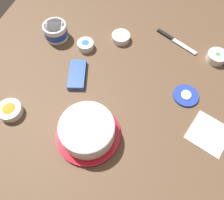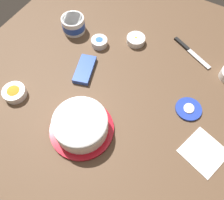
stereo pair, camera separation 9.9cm
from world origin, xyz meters
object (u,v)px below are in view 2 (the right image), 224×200
Objects in this scene: sprinkle_bowl_yellow at (136,40)px; spreading_knife at (189,50)px; frosting_tub at (73,24)px; candy_box_lower at (85,70)px; frosted_cake at (81,125)px; frosting_tub_lid at (189,109)px; sprinkle_bowl_blue at (99,42)px; sprinkle_bowl_orange at (14,92)px; paper_napkin at (204,152)px.

spreading_knife is at bearing 108.01° from sprinkle_bowl_yellow.
frosting_tub reaches higher than candy_box_lower.
frosted_cake is at bearing 14.26° from candy_box_lower.
frosting_tub_lid is 1.39× the size of sprinkle_bowl_blue.
sprinkle_bowl_blue reaches higher than spreading_knife.
candy_box_lower is at bearing 143.74° from sprinkle_bowl_orange.
frosting_tub_lid is 0.50× the size of spreading_knife.
frosting_tub is at bearing -179.58° from sprinkle_bowl_orange.
paper_napkin is (0.46, 0.24, -0.00)m from spreading_knife.
frosted_cake is 0.54m from sprinkle_bowl_yellow.
spreading_knife is (-0.31, -0.12, -0.00)m from frosting_tub_lid.
sprinkle_bowl_yellow is at bearing -176.50° from frosted_cake.
paper_napkin is (-0.16, 0.46, -0.05)m from frosted_cake.
candy_box_lower is (-0.25, -0.15, -0.04)m from frosted_cake.
paper_napkin is at bearing 67.30° from sprinkle_bowl_blue.
frosting_tub is 0.78× the size of paper_napkin.
sprinkle_bowl_orange is at bearing -42.10° from spreading_knife.
spreading_knife is 1.48× the size of paper_napkin.
sprinkle_bowl_yellow is (-0.54, -0.03, -0.03)m from frosted_cake.
frosting_tub_lid is at bearing 21.10° from spreading_knife.
frosting_tub is 0.86m from paper_napkin.
sprinkle_bowl_orange is at bearing -29.94° from sprinkle_bowl_yellow.
spreading_knife is at bearing 106.49° from frosting_tub.
candy_box_lower is (0.05, -0.49, 0.01)m from frosting_tub_lid.
spreading_knife is at bearing 160.41° from frosted_cake.
frosted_cake is at bearing -47.99° from frosting_tub_lid.
frosting_tub_lid reaches higher than spreading_knife.
sprinkle_bowl_yellow reaches higher than spreading_knife.
sprinkle_bowl_orange is at bearing -20.59° from sprinkle_bowl_blue.
sprinkle_bowl_orange reaches higher than paper_napkin.
frosted_cake is 0.47m from sprinkle_bowl_blue.
sprinkle_bowl_orange is 0.82m from paper_napkin.
candy_box_lower is at bearing -23.29° from sprinkle_bowl_yellow.
frosting_tub is at bearing -109.64° from paper_napkin.
sprinkle_bowl_blue is at bearing 171.64° from candy_box_lower.
sprinkle_bowl_yellow reaches higher than frosting_tub_lid.
sprinkle_bowl_blue is 0.70m from paper_napkin.
sprinkle_bowl_yellow is at bearing 150.06° from sprinkle_bowl_orange.
sprinkle_bowl_orange reaches higher than sprinkle_bowl_blue.
frosting_tub_lid is 0.71× the size of candy_box_lower.
frosting_tub_lid is at bearing 114.67° from sprinkle_bowl_orange.
frosted_cake is 0.30m from candy_box_lower.
frosted_cake is 0.46m from frosting_tub_lid.
sprinkle_bowl_yellow is (-0.23, -0.37, 0.01)m from frosting_tub_lid.
paper_napkin is (0.29, 0.81, -0.04)m from frosting_tub.
frosted_cake is 3.23× the size of sprinkle_bowl_blue.
paper_napkin is (0.38, 0.49, -0.01)m from sprinkle_bowl_yellow.
sprinkle_bowl_orange is at bearing -88.52° from frosted_cake.
frosting_tub is 1.05× the size of frosting_tub_lid.
sprinkle_bowl_blue reaches higher than paper_napkin.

